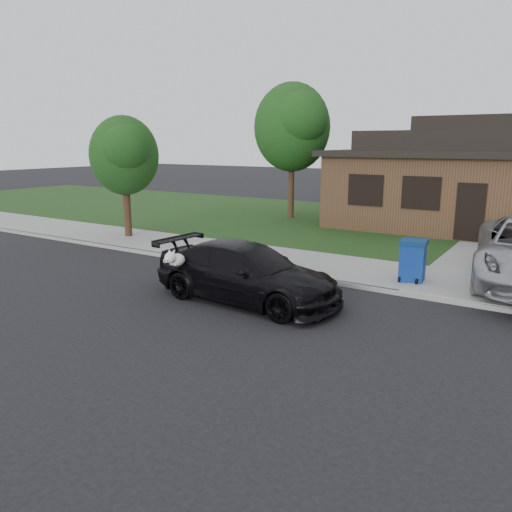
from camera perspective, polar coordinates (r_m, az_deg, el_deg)
The scene contains 9 objects.
ground at distance 11.61m, azimuth -7.42°, elevation -5.83°, with size 120.00×120.00×0.00m, color black.
sidewalk at distance 15.60m, azimuth 4.40°, elevation -0.68°, with size 60.00×3.00×0.12m, color gray.
curb at distance 14.33m, azimuth 1.56°, elevation -1.86°, with size 60.00×0.12×0.12m, color gray.
lawn at distance 22.84m, azimuth 13.96°, elevation 3.30°, with size 60.00×13.00×0.13m, color #193814.
sedan at distance 11.80m, azimuth -1.12°, elevation -1.93°, with size 4.83×2.36×1.37m.
recycling_bin at distance 13.72m, azimuth 17.47°, elevation -0.47°, with size 0.74×0.75×1.10m.
house at distance 23.65m, azimuth 25.12°, elevation 7.84°, with size 12.60×8.60×4.65m.
tree_0 at distance 24.17m, azimuth 4.36°, elevation 14.64°, with size 3.78×3.60×6.34m.
tree_2 at distance 19.82m, azimuth -14.79°, elevation 11.18°, with size 2.73×2.60×4.59m.
Camera 1 is at (7.12, -8.39, 3.69)m, focal length 35.00 mm.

